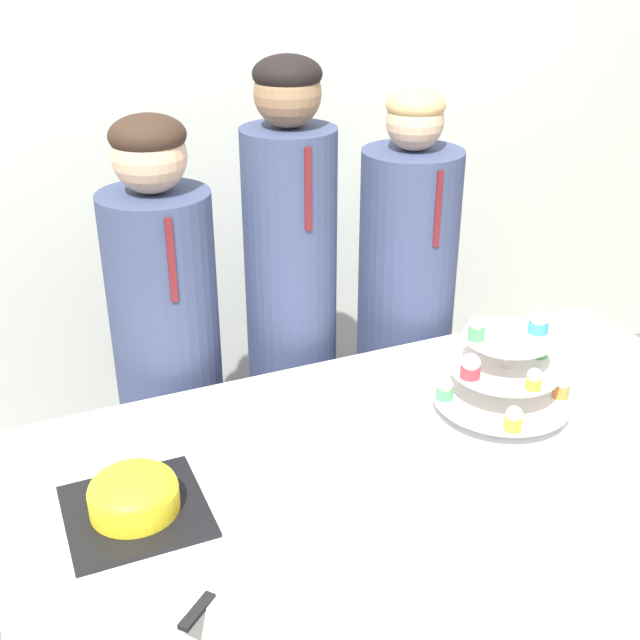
# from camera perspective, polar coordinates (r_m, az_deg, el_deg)

# --- Properties ---
(wall_back) EXTENTS (9.00, 0.06, 2.70)m
(wall_back) POSITION_cam_1_polar(r_m,az_deg,el_deg) (2.80, -7.16, 16.44)
(wall_back) COLOR silver
(wall_back) RESTS_ON ground_plane
(table) EXTENTS (1.78, 0.73, 0.74)m
(table) POSITION_cam_1_polar(r_m,az_deg,el_deg) (2.16, 4.54, -15.96)
(table) COLOR white
(table) RESTS_ON ground_plane
(round_cake) EXTENTS (0.28, 0.28, 0.10)m
(round_cake) POSITION_cam_1_polar(r_m,az_deg,el_deg) (1.70, -13.11, -12.09)
(round_cake) COLOR black
(round_cake) RESTS_ON table
(cake_knife) EXTENTS (0.24, 0.21, 0.01)m
(cake_knife) POSITION_cam_1_polar(r_m,az_deg,el_deg) (1.53, -7.60, -18.47)
(cake_knife) COLOR silver
(cake_knife) RESTS_ON table
(cupcake_stand) EXTENTS (0.34, 0.34, 0.27)m
(cupcake_stand) POSITION_cam_1_polar(r_m,az_deg,el_deg) (1.98, 12.92, -3.48)
(cupcake_stand) COLOR silver
(cupcake_stand) RESTS_ON table
(student_0) EXTENTS (0.29, 0.30, 1.41)m
(student_0) POSITION_cam_1_polar(r_m,az_deg,el_deg) (2.31, -10.59, -4.03)
(student_0) COLOR #384266
(student_0) RESTS_ON ground_plane
(student_1) EXTENTS (0.26, 0.27, 1.53)m
(student_1) POSITION_cam_1_polar(r_m,az_deg,el_deg) (2.37, -2.02, -0.89)
(student_1) COLOR #384266
(student_1) RESTS_ON ground_plane
(student_2) EXTENTS (0.30, 0.30, 1.42)m
(student_2) POSITION_cam_1_polar(r_m,az_deg,el_deg) (2.55, 6.00, -0.80)
(student_2) COLOR #384266
(student_2) RESTS_ON ground_plane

